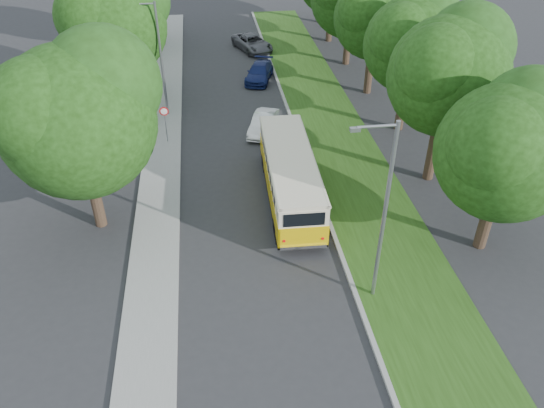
{
  "coord_description": "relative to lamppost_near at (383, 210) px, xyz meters",
  "views": [
    {
      "loc": [
        -1.92,
        -17.65,
        15.77
      ],
      "look_at": [
        0.75,
        2.5,
        1.5
      ],
      "focal_mm": 35.0,
      "sensor_mm": 36.0,
      "label": 1
    }
  ],
  "objects": [
    {
      "name": "car_silver",
      "position": [
        -1.6,
        13.46,
        -3.76
      ],
      "size": [
        2.43,
        3.84,
        1.22
      ],
      "primitive_type": "imported",
      "rotation": [
        0.0,
        0.0,
        -0.3
      ],
      "color": "#9D9EA2",
      "rests_on": "ground"
    },
    {
      "name": "car_white",
      "position": [
        -2.65,
        15.19,
        -3.76
      ],
      "size": [
        2.51,
        3.92,
        1.22
      ],
      "primitive_type": "imported",
      "rotation": [
        0.0,
        0.0,
        -0.36
      ],
      "color": "white",
      "rests_on": "ground"
    },
    {
      "name": "lamppost_near",
      "position": [
        0.0,
        0.0,
        0.0
      ],
      "size": [
        1.71,
        0.16,
        8.0
      ],
      "color": "gray",
      "rests_on": "ground"
    },
    {
      "name": "grass_verge",
      "position": [
        1.74,
        7.5,
        -4.3
      ],
      "size": [
        4.5,
        70.0,
        0.13
      ],
      "primitive_type": "cube",
      "color": "#244713",
      "rests_on": "ground"
    },
    {
      "name": "treeline",
      "position": [
        -1.06,
        20.49,
        1.56
      ],
      "size": [
        24.27,
        41.91,
        9.46
      ],
      "color": "#332319",
      "rests_on": "ground"
    },
    {
      "name": "ground",
      "position": [
        -4.21,
        2.5,
        -4.37
      ],
      "size": [
        120.0,
        120.0,
        0.0
      ],
      "primitive_type": "plane",
      "color": "#2D2D30",
      "rests_on": "ground"
    },
    {
      "name": "car_blue",
      "position": [
        -1.93,
        23.9,
        -3.75
      ],
      "size": [
        2.89,
        4.59,
        1.24
      ],
      "primitive_type": "imported",
      "rotation": [
        0.0,
        0.0,
        -0.29
      ],
      "color": "navy",
      "rests_on": "ground"
    },
    {
      "name": "warning_sign",
      "position": [
        -8.71,
        14.48,
        -2.66
      ],
      "size": [
        0.56,
        0.1,
        2.5
      ],
      "color": "gray",
      "rests_on": "ground"
    },
    {
      "name": "curb",
      "position": [
        -0.61,
        7.5,
        -4.29
      ],
      "size": [
        0.2,
        70.0,
        0.15
      ],
      "primitive_type": "cube",
      "color": "gray",
      "rests_on": "ground"
    },
    {
      "name": "lamppost_far",
      "position": [
        -8.91,
        18.5,
        -0.25
      ],
      "size": [
        1.71,
        0.16,
        7.5
      ],
      "color": "gray",
      "rests_on": "ground"
    },
    {
      "name": "car_grey",
      "position": [
        -1.77,
        30.84,
        -3.71
      ],
      "size": [
        3.72,
        5.24,
        1.33
      ],
      "primitive_type": "imported",
      "rotation": [
        0.0,
        0.0,
        0.35
      ],
      "color": "#53555B",
      "rests_on": "ground"
    },
    {
      "name": "sidewalk",
      "position": [
        -9.01,
        7.5,
        -4.31
      ],
      "size": [
        2.2,
        70.0,
        0.12
      ],
      "primitive_type": "cube",
      "color": "gray",
      "rests_on": "ground"
    },
    {
      "name": "vintage_bus",
      "position": [
        -2.21,
        7.39,
        -3.0
      ],
      "size": [
        2.63,
        9.3,
        2.74
      ],
      "primitive_type": null,
      "rotation": [
        0.0,
        0.0,
        -0.03
      ],
      "color": "yellow",
      "rests_on": "ground"
    }
  ]
}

